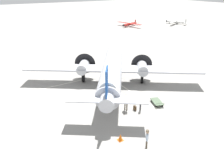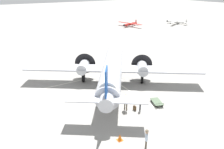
% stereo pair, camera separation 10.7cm
% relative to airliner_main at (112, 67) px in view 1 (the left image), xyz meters
% --- Properties ---
extents(ground_plane, '(300.00, 300.00, 0.00)m').
position_rel_airliner_main_xyz_m(ground_plane, '(0.35, -0.24, -2.53)').
color(ground_plane, gray).
extents(apron_line_eastwest, '(120.00, 0.16, 0.01)m').
position_rel_airliner_main_xyz_m(apron_line_eastwest, '(0.35, 0.94, -2.53)').
color(apron_line_eastwest, silver).
rests_on(apron_line_eastwest, ground_plane).
extents(apron_line_northsouth, '(0.16, 120.00, 0.01)m').
position_rel_airliner_main_xyz_m(apron_line_northsouth, '(-3.65, -0.24, -2.53)').
color(apron_line_northsouth, silver).
rests_on(apron_line_northsouth, ground_plane).
extents(airliner_main, '(18.63, 21.25, 5.81)m').
position_rel_airliner_main_xyz_m(airliner_main, '(0.00, 0.00, 0.00)').
color(airliner_main, silver).
rests_on(airliner_main, ground_plane).
extents(crew_foreground, '(0.50, 0.40, 1.71)m').
position_rel_airliner_main_xyz_m(crew_foreground, '(12.09, -4.03, -1.46)').
color(crew_foreground, '#473D2D').
rests_on(crew_foreground, ground_plane).
extents(passenger_boarding, '(0.39, 0.47, 1.68)m').
position_rel_airliner_main_xyz_m(passenger_boarding, '(7.10, -0.75, -1.50)').
color(passenger_boarding, '#2D2D33').
rests_on(passenger_boarding, ground_plane).
extents(ramp_agent, '(0.61, 0.33, 1.88)m').
position_rel_airliner_main_xyz_m(ramp_agent, '(6.29, -2.10, -1.38)').
color(ramp_agent, '#473D2D').
rests_on(ramp_agent, ground_plane).
extents(suitcase_near_door, '(0.37, 0.19, 0.54)m').
position_rel_airliner_main_xyz_m(suitcase_near_door, '(6.83, -1.29, -2.28)').
color(suitcase_near_door, '#47331E').
rests_on(suitcase_near_door, ground_plane).
extents(baggage_cart, '(2.03, 1.54, 0.56)m').
position_rel_airliner_main_xyz_m(baggage_cart, '(7.09, 1.66, -2.26)').
color(baggage_cart, '#4C6047').
rests_on(baggage_cart, ground_plane).
extents(light_aircraft_distant, '(9.29, 7.10, 1.85)m').
position_rel_airliner_main_xyz_m(light_aircraft_distant, '(-35.44, 28.27, -1.74)').
color(light_aircraft_distant, '#B2231E').
rests_on(light_aircraft_distant, ground_plane).
extents(light_aircraft_taxiing, '(7.20, 9.24, 1.90)m').
position_rel_airliner_main_xyz_m(light_aircraft_taxiing, '(-31.02, 44.83, -1.73)').
color(light_aircraft_taxiing, white).
rests_on(light_aircraft_taxiing, ground_plane).
extents(traffic_cone, '(0.48, 0.48, 0.64)m').
position_rel_airliner_main_xyz_m(traffic_cone, '(10.18, -5.39, -2.23)').
color(traffic_cone, orange).
rests_on(traffic_cone, ground_plane).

